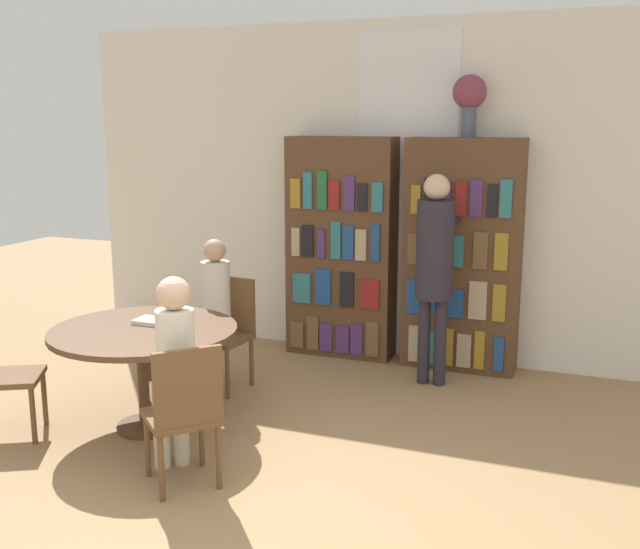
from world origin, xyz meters
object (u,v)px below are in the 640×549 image
(bookshelf_left, at_px, (341,248))
(chair_left_side, at_px, (227,327))
(bookshelf_right, at_px, (462,256))
(chair_far_side, at_px, (184,409))
(seated_reader_right, at_px, (174,365))
(flower_vase, at_px, (470,97))
(seated_reader_left, at_px, (212,309))
(reading_table, at_px, (144,344))
(librarian_standing, at_px, (435,258))

(bookshelf_left, relative_size, chair_left_side, 2.25)
(bookshelf_right, relative_size, chair_far_side, 2.25)
(bookshelf_left, relative_size, seated_reader_right, 1.59)
(bookshelf_left, xyz_separation_m, chair_far_side, (0.04, -2.79, -0.50))
(chair_left_side, distance_m, seated_reader_right, 1.60)
(flower_vase, bearing_deg, chair_far_side, -110.98)
(chair_far_side, distance_m, seated_reader_right, 0.28)
(seated_reader_left, bearing_deg, bookshelf_left, -107.05)
(bookshelf_right, height_order, seated_reader_right, bookshelf_right)
(chair_far_side, bearing_deg, flower_vase, 21.80)
(bookshelf_right, bearing_deg, seated_reader_right, -114.18)
(chair_left_side, height_order, chair_far_side, same)
(seated_reader_left, bearing_deg, chair_left_side, -90.00)
(bookshelf_left, bearing_deg, reading_table, -107.83)
(bookshelf_right, distance_m, flower_vase, 1.33)
(seated_reader_right, bearing_deg, librarian_standing, 16.37)
(chair_far_side, relative_size, seated_reader_right, 0.71)
(chair_far_side, bearing_deg, chair_left_side, 63.00)
(bookshelf_right, distance_m, reading_table, 2.80)
(bookshelf_left, height_order, reading_table, bookshelf_left)
(librarian_standing, bearing_deg, bookshelf_right, 76.27)
(bookshelf_right, distance_m, seated_reader_left, 2.17)
(chair_left_side, xyz_separation_m, seated_reader_right, (0.47, -1.52, 0.21))
(chair_far_side, distance_m, seated_reader_left, 1.60)
(seated_reader_right, xyz_separation_m, librarian_standing, (1.07, 2.16, 0.35))
(chair_left_side, distance_m, chair_far_side, 1.75)
(bookshelf_right, bearing_deg, librarian_standing, -103.73)
(librarian_standing, bearing_deg, flower_vase, 75.27)
(librarian_standing, bearing_deg, reading_table, -135.63)
(flower_vase, height_order, librarian_standing, flower_vase)
(bookshelf_left, distance_m, flower_vase, 1.73)
(chair_left_side, bearing_deg, librarian_standing, -150.44)
(seated_reader_left, bearing_deg, flower_vase, -134.96)
(chair_left_side, relative_size, seated_reader_left, 0.72)
(flower_vase, distance_m, seated_reader_left, 2.72)
(reading_table, xyz_separation_m, chair_far_side, (0.72, -0.67, -0.13))
(chair_left_side, bearing_deg, bookshelf_left, -109.50)
(reading_table, bearing_deg, bookshelf_left, 72.17)
(seated_reader_left, relative_size, librarian_standing, 0.72)
(flower_vase, relative_size, chair_far_side, 0.57)
(bookshelf_right, height_order, seated_reader_left, bookshelf_right)
(bookshelf_right, distance_m, chair_far_side, 3.03)
(chair_left_side, bearing_deg, seated_reader_left, 90.00)
(flower_vase, relative_size, seated_reader_left, 0.41)
(bookshelf_right, distance_m, chair_left_side, 2.09)
(flower_vase, xyz_separation_m, reading_table, (-1.79, -2.13, -1.71))
(bookshelf_left, relative_size, seated_reader_left, 1.61)
(reading_table, xyz_separation_m, seated_reader_left, (0.09, 0.79, 0.06))
(seated_reader_right, bearing_deg, seated_reader_left, 63.04)
(bookshelf_right, relative_size, seated_reader_right, 1.59)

